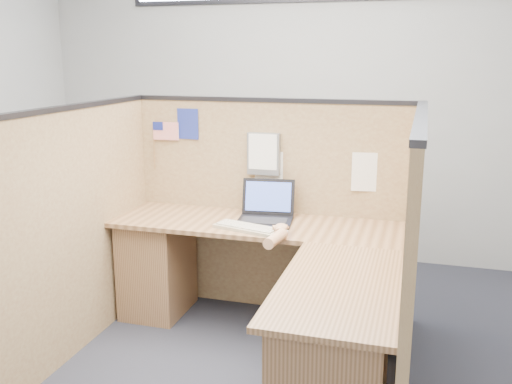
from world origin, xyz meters
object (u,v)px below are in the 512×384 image
(mouse, at_px, (281,231))
(laptop, at_px, (267,211))
(keyboard, at_px, (247,228))
(l_desk, at_px, (269,296))

(mouse, bearing_deg, laptop, 120.24)
(keyboard, height_order, mouse, mouse)
(l_desk, bearing_deg, mouse, 82.93)
(keyboard, bearing_deg, laptop, 90.86)
(laptop, height_order, keyboard, laptop)
(laptop, bearing_deg, l_desk, -80.29)
(l_desk, height_order, laptop, laptop)
(laptop, distance_m, keyboard, 0.27)
(laptop, height_order, mouse, laptop)
(laptop, xyz_separation_m, mouse, (0.16, -0.28, -0.04))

